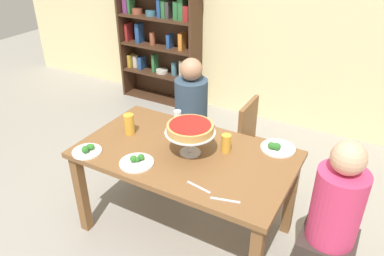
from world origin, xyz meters
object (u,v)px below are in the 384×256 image
object	(u,v)px
chair_far_right	(258,146)
salad_plate_far_diner	(137,162)
deep_dish_pizza_stand	(190,130)
beer_glass_amber_short	(129,124)
cutlery_knife_near	(225,200)
salad_plate_spare	(87,150)
cutlery_fork_near	(199,187)
diner_head_east	(330,232)
bookshelf	(159,16)
diner_far_left	(191,125)
beer_glass_amber_tall	(226,143)
dining_table	(185,163)
water_glass_clear_near	(178,116)
salad_plate_near_diner	(277,148)

from	to	relation	value
chair_far_right	salad_plate_far_diner	bearing A→B (deg)	-27.17
deep_dish_pizza_stand	salad_plate_far_diner	bearing A→B (deg)	-131.21
beer_glass_amber_short	cutlery_knife_near	distance (m)	1.04
salad_plate_spare	cutlery_fork_near	distance (m)	0.88
diner_head_east	deep_dish_pizza_stand	size ratio (longest dim) A/B	3.25
bookshelf	diner_far_left	bearing A→B (deg)	-47.25
chair_far_right	beer_glass_amber_tall	world-z (taller)	beer_glass_amber_tall
diner_far_left	beer_glass_amber_short	xyz separation A→B (m)	(-0.13, -0.73, 0.33)
diner_far_left	cutlery_fork_near	bearing A→B (deg)	31.49
dining_table	bookshelf	distance (m)	2.58
beer_glass_amber_short	water_glass_clear_near	bearing A→B (deg)	57.25
dining_table	cutlery_fork_near	xyz separation A→B (m)	(0.27, -0.30, 0.10)
dining_table	salad_plate_near_diner	xyz separation A→B (m)	(0.56, 0.35, 0.11)
bookshelf	water_glass_clear_near	xyz separation A→B (m)	(1.25, -1.65, -0.34)
deep_dish_pizza_stand	beer_glass_amber_short	distance (m)	0.56
diner_far_left	salad_plate_far_diner	bearing A→B (deg)	8.50
bookshelf	salad_plate_spare	distance (m)	2.56
salad_plate_near_diner	beer_glass_amber_tall	bearing A→B (deg)	-147.25
diner_far_left	chair_far_right	size ratio (longest dim) A/B	1.32
salad_plate_spare	dining_table	bearing A→B (deg)	29.44
salad_plate_spare	cutlery_fork_near	xyz separation A→B (m)	(0.88, 0.04, -0.02)
bookshelf	diner_far_left	distance (m)	1.83
chair_far_right	salad_plate_far_diner	distance (m)	1.17
beer_glass_amber_short	cutlery_fork_near	bearing A→B (deg)	-22.56
cutlery_fork_near	beer_glass_amber_short	bearing A→B (deg)	167.19
dining_table	diner_far_left	xyz separation A→B (m)	(-0.37, 0.75, -0.15)
cutlery_fork_near	cutlery_knife_near	bearing A→B (deg)	1.05
bookshelf	deep_dish_pizza_stand	bearing A→B (deg)	-51.84
bookshelf	cutlery_fork_near	xyz separation A→B (m)	(1.81, -2.32, -0.39)
beer_glass_amber_short	cutlery_fork_near	world-z (taller)	beer_glass_amber_short
salad_plate_near_diner	cutlery_fork_near	distance (m)	0.72
water_glass_clear_near	salad_plate_near_diner	bearing A→B (deg)	-0.93
chair_far_right	deep_dish_pizza_stand	world-z (taller)	deep_dish_pizza_stand
dining_table	salad_plate_spare	bearing A→B (deg)	-150.56
diner_far_left	salad_plate_far_diner	world-z (taller)	diner_far_left
diner_far_left	cutlery_knife_near	distance (m)	1.40
beer_glass_amber_tall	beer_glass_amber_short	size ratio (longest dim) A/B	0.83
salad_plate_far_diner	diner_head_east	bearing A→B (deg)	11.83
beer_glass_amber_tall	water_glass_clear_near	bearing A→B (deg)	158.09
cutlery_fork_near	dining_table	bearing A→B (deg)	141.78
chair_far_right	salad_plate_spare	world-z (taller)	chair_far_right
bookshelf	water_glass_clear_near	bearing A→B (deg)	-52.71
chair_far_right	cutlery_fork_near	xyz separation A→B (m)	(-0.03, -1.03, 0.26)
dining_table	salad_plate_far_diner	size ratio (longest dim) A/B	6.49
beer_glass_amber_short	salad_plate_near_diner	bearing A→B (deg)	17.31
bookshelf	water_glass_clear_near	size ratio (longest dim) A/B	22.70
salad_plate_near_diner	salad_plate_far_diner	world-z (taller)	salad_plate_near_diner
diner_head_east	deep_dish_pizza_stand	world-z (taller)	diner_head_east
salad_plate_near_diner	beer_glass_amber_tall	world-z (taller)	beer_glass_amber_tall
salad_plate_far_diner	cutlery_knife_near	bearing A→B (deg)	-4.27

